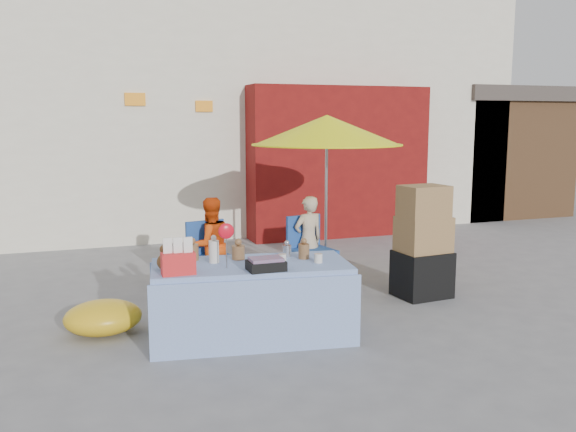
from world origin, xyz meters
name	(u,v)px	position (x,y,z in m)	size (l,w,h in m)	color
ground	(308,322)	(0.00, 0.00, 0.00)	(80.00, 80.00, 0.00)	slate
backdrop	(203,69)	(0.52, 7.52, 3.10)	(14.00, 8.00, 7.80)	silver
market_table	(251,300)	(-0.67, -0.23, 0.37)	(1.96, 1.12, 1.12)	#8AABDD
chair_left	(213,273)	(-0.70, 1.30, 0.26)	(0.56, 0.56, 0.85)	#204795
chair_right	(312,265)	(0.55, 1.30, 0.26)	(0.56, 0.56, 0.85)	#204795
vendor_orange	(210,245)	(-0.69, 1.44, 0.57)	(0.55, 0.43, 1.13)	#DF420B
vendor_beige	(308,239)	(0.56, 1.44, 0.55)	(0.40, 0.26, 1.10)	tan
umbrella	(327,131)	(0.86, 1.59, 1.89)	(1.90, 1.90, 2.09)	gray
box_stack	(423,246)	(1.57, 0.41, 0.60)	(0.62, 0.53, 1.30)	black
tarp_bundle	(103,317)	(-1.98, 0.32, 0.16)	(0.73, 0.58, 0.33)	gold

